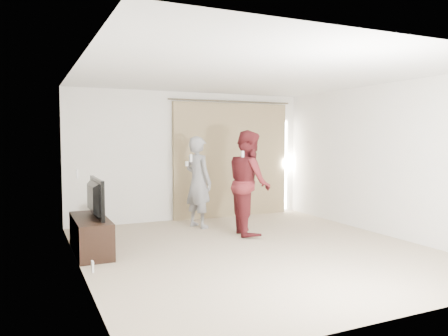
{
  "coord_description": "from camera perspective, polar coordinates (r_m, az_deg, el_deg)",
  "views": [
    {
      "loc": [
        -3.13,
        -5.66,
        1.68
      ],
      "look_at": [
        0.04,
        1.2,
        1.15
      ],
      "focal_mm": 35.0,
      "sensor_mm": 36.0,
      "label": 1
    }
  ],
  "objects": [
    {
      "name": "wall_back",
      "position": [
        8.98,
        -4.37,
        1.57
      ],
      "size": [
        5.0,
        0.04,
        2.6
      ],
      "primitive_type": "cube",
      "color": "white",
      "rests_on": "ground"
    },
    {
      "name": "tv_console",
      "position": [
        6.73,
        -17.02,
        -8.37
      ],
      "size": [
        0.46,
        1.34,
        0.52
      ],
      "primitive_type": "cube",
      "color": "black",
      "rests_on": "ground"
    },
    {
      "name": "scratching_post",
      "position": [
        8.28,
        -16.22,
        -6.39
      ],
      "size": [
        0.39,
        0.39,
        0.52
      ],
      "color": "tan",
      "rests_on": "ground"
    },
    {
      "name": "ceiling",
      "position": [
        6.53,
        4.21,
        12.09
      ],
      "size": [
        5.0,
        5.5,
        0.01
      ],
      "primitive_type": "cube",
      "color": "silver",
      "rests_on": "wall_back"
    },
    {
      "name": "floor",
      "position": [
        6.68,
        4.09,
        -10.57
      ],
      "size": [
        5.5,
        5.5,
        0.0
      ],
      "primitive_type": "plane",
      "color": "tan",
      "rests_on": "ground"
    },
    {
      "name": "wall_left",
      "position": [
        5.71,
        -18.4,
        -0.04
      ],
      "size": [
        0.04,
        5.5,
        2.6
      ],
      "color": "white",
      "rests_on": "ground"
    },
    {
      "name": "tv",
      "position": [
        6.64,
        -17.12,
        -3.77
      ],
      "size": [
        0.13,
        1.0,
        0.57
      ],
      "primitive_type": "imported",
      "rotation": [
        0.0,
        0.0,
        1.57
      ],
      "color": "black",
      "rests_on": "tv_console"
    },
    {
      "name": "curtain",
      "position": [
        9.28,
        1.08,
        1.07
      ],
      "size": [
        2.8,
        0.11,
        2.46
      ],
      "color": "#8E7D57",
      "rests_on": "ground"
    },
    {
      "name": "person_man",
      "position": [
        8.14,
        -3.4,
        -1.84
      ],
      "size": [
        0.6,
        0.73,
        1.7
      ],
      "color": "gray",
      "rests_on": "ground"
    },
    {
      "name": "person_woman",
      "position": [
        7.58,
        3.3,
        -1.88
      ],
      "size": [
        0.85,
        1.0,
        1.81
      ],
      "color": "#5A181D",
      "rests_on": "ground"
    }
  ]
}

